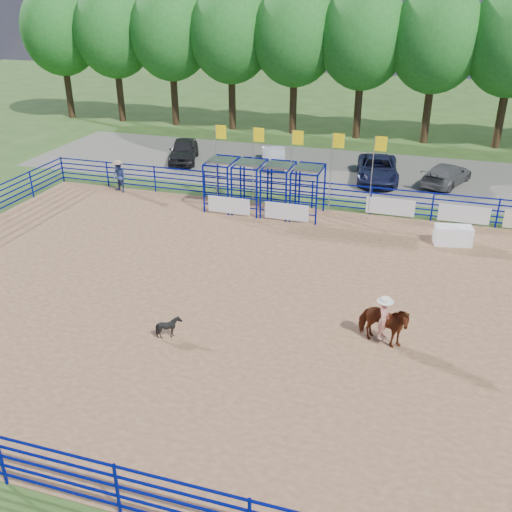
{
  "coord_description": "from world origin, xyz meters",
  "views": [
    {
      "loc": [
        5.49,
        -17.62,
        10.61
      ],
      "look_at": [
        -0.27,
        1.0,
        1.3
      ],
      "focal_mm": 40.0,
      "sensor_mm": 36.0,
      "label": 1
    }
  ],
  "objects_px": {
    "car_d": "(447,174)",
    "announcer_table": "(453,235)",
    "calf": "(169,327)",
    "car_b": "(273,155)",
    "spectator_cowboy": "(119,177)",
    "horse_and_rider": "(383,321)",
    "car_c": "(377,169)",
    "car_a": "(183,150)"
  },
  "relations": [
    {
      "from": "announcer_table",
      "to": "calf",
      "type": "distance_m",
      "value": 13.89
    },
    {
      "from": "car_b",
      "to": "car_d",
      "type": "relative_size",
      "value": 0.95
    },
    {
      "from": "spectator_cowboy",
      "to": "car_b",
      "type": "xyz_separation_m",
      "value": [
        6.82,
        7.65,
        -0.23
      ]
    },
    {
      "from": "spectator_cowboy",
      "to": "car_c",
      "type": "distance_m",
      "value": 15.02
    },
    {
      "from": "car_d",
      "to": "horse_and_rider",
      "type": "bearing_deg",
      "value": 106.22
    },
    {
      "from": "horse_and_rider",
      "to": "car_d",
      "type": "relative_size",
      "value": 0.56
    },
    {
      "from": "horse_and_rider",
      "to": "car_d",
      "type": "xyz_separation_m",
      "value": [
        1.87,
        17.72,
        -0.24
      ]
    },
    {
      "from": "car_d",
      "to": "car_b",
      "type": "bearing_deg",
      "value": 17.67
    },
    {
      "from": "car_a",
      "to": "car_d",
      "type": "distance_m",
      "value": 16.61
    },
    {
      "from": "car_b",
      "to": "car_c",
      "type": "distance_m",
      "value": 6.86
    },
    {
      "from": "announcer_table",
      "to": "spectator_cowboy",
      "type": "bearing_deg",
      "value": 173.69
    },
    {
      "from": "car_d",
      "to": "announcer_table",
      "type": "bearing_deg",
      "value": 114.49
    },
    {
      "from": "car_a",
      "to": "car_c",
      "type": "height_order",
      "value": "car_a"
    },
    {
      "from": "horse_and_rider",
      "to": "car_d",
      "type": "bearing_deg",
      "value": 83.99
    },
    {
      "from": "horse_and_rider",
      "to": "spectator_cowboy",
      "type": "bearing_deg",
      "value": 145.1
    },
    {
      "from": "car_a",
      "to": "car_c",
      "type": "distance_m",
      "value": 12.67
    },
    {
      "from": "car_b",
      "to": "car_c",
      "type": "bearing_deg",
      "value": 153.57
    },
    {
      "from": "calf",
      "to": "spectator_cowboy",
      "type": "bearing_deg",
      "value": 48.51
    },
    {
      "from": "car_a",
      "to": "car_d",
      "type": "height_order",
      "value": "car_a"
    },
    {
      "from": "car_c",
      "to": "announcer_table",
      "type": "bearing_deg",
      "value": -70.43
    },
    {
      "from": "calf",
      "to": "car_b",
      "type": "distance_m",
      "value": 20.34
    },
    {
      "from": "car_a",
      "to": "car_b",
      "type": "distance_m",
      "value": 5.98
    },
    {
      "from": "horse_and_rider",
      "to": "car_a",
      "type": "relative_size",
      "value": 0.56
    },
    {
      "from": "car_d",
      "to": "car_a",
      "type": "bearing_deg",
      "value": 22.24
    },
    {
      "from": "announcer_table",
      "to": "car_a",
      "type": "distance_m",
      "value": 19.1
    },
    {
      "from": "calf",
      "to": "spectator_cowboy",
      "type": "height_order",
      "value": "spectator_cowboy"
    },
    {
      "from": "spectator_cowboy",
      "to": "car_d",
      "type": "distance_m",
      "value": 18.79
    },
    {
      "from": "spectator_cowboy",
      "to": "car_b",
      "type": "height_order",
      "value": "spectator_cowboy"
    },
    {
      "from": "calf",
      "to": "car_a",
      "type": "distance_m",
      "value": 20.97
    },
    {
      "from": "horse_and_rider",
      "to": "car_d",
      "type": "distance_m",
      "value": 17.82
    },
    {
      "from": "car_a",
      "to": "horse_and_rider",
      "type": "bearing_deg",
      "value": -67.45
    },
    {
      "from": "spectator_cowboy",
      "to": "horse_and_rider",
      "type": "bearing_deg",
      "value": -34.9
    },
    {
      "from": "calf",
      "to": "car_a",
      "type": "xyz_separation_m",
      "value": [
        -8.0,
        19.38,
        0.33
      ]
    },
    {
      "from": "calf",
      "to": "car_b",
      "type": "xyz_separation_m",
      "value": [
        -2.08,
        20.24,
        0.27
      ]
    },
    {
      "from": "calf",
      "to": "car_a",
      "type": "relative_size",
      "value": 0.18
    },
    {
      "from": "calf",
      "to": "spectator_cowboy",
      "type": "xyz_separation_m",
      "value": [
        -8.9,
        12.58,
        0.5
      ]
    },
    {
      "from": "car_a",
      "to": "car_b",
      "type": "xyz_separation_m",
      "value": [
        5.92,
        0.86,
        -0.06
      ]
    },
    {
      "from": "calf",
      "to": "car_b",
      "type": "relative_size",
      "value": 0.19
    },
    {
      "from": "spectator_cowboy",
      "to": "car_a",
      "type": "relative_size",
      "value": 0.41
    },
    {
      "from": "spectator_cowboy",
      "to": "calf",
      "type": "bearing_deg",
      "value": -54.73
    },
    {
      "from": "calf",
      "to": "car_b",
      "type": "bearing_deg",
      "value": 19.1
    },
    {
      "from": "announcer_table",
      "to": "horse_and_rider",
      "type": "relative_size",
      "value": 0.68
    }
  ]
}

